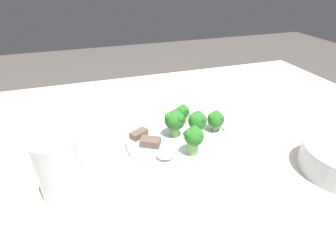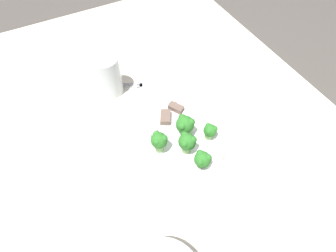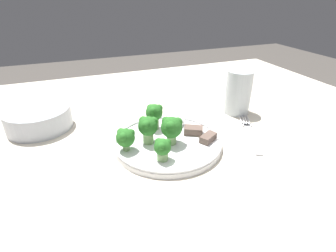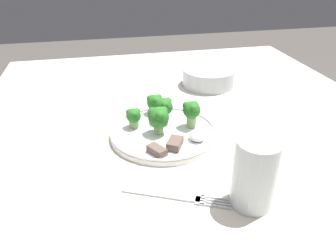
# 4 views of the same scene
# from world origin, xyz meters

# --- Properties ---
(table) EXTENTS (1.37, 1.07, 0.75)m
(table) POSITION_xyz_m (0.00, 0.00, 0.66)
(table) COLOR beige
(table) RESTS_ON ground_plane
(dinner_plate) EXTENTS (0.24, 0.24, 0.02)m
(dinner_plate) POSITION_xyz_m (-0.03, -0.08, 0.76)
(dinner_plate) COLOR white
(dinner_plate) RESTS_ON table
(fork) EXTENTS (0.10, 0.19, 0.00)m
(fork) POSITION_xyz_m (0.18, -0.10, 0.75)
(fork) COLOR silver
(fork) RESTS_ON table
(cream_bowl) EXTENTS (0.16, 0.16, 0.05)m
(cream_bowl) POSITION_xyz_m (-0.30, 0.12, 0.77)
(cream_bowl) COLOR #B7BCC6
(cream_bowl) RESTS_ON table
(drinking_glass) EXTENTS (0.07, 0.07, 0.12)m
(drinking_glass) POSITION_xyz_m (0.22, 0.02, 0.80)
(drinking_glass) COLOR silver
(drinking_glass) RESTS_ON table
(broccoli_floret_near_rim_left) EXTENTS (0.04, 0.03, 0.05)m
(broccoli_floret_near_rim_left) POSITION_xyz_m (-0.06, -0.14, 0.79)
(broccoli_floret_near_rim_left) COLOR #7FA866
(broccoli_floret_near_rim_left) RESTS_ON dinner_plate
(broccoli_floret_center_left) EXTENTS (0.04, 0.04, 0.06)m
(broccoli_floret_center_left) POSITION_xyz_m (-0.07, -0.07, 0.80)
(broccoli_floret_center_left) COLOR #7FA866
(broccoli_floret_center_left) RESTS_ON dinner_plate
(broccoli_floret_back_left) EXTENTS (0.04, 0.04, 0.06)m
(broccoli_floret_back_left) POSITION_xyz_m (-0.04, -0.01, 0.80)
(broccoli_floret_back_left) COLOR #7FA866
(broccoli_floret_back_left) RESTS_ON dinner_plate
(broccoli_floret_front_left) EXTENTS (0.05, 0.05, 0.06)m
(broccoli_floret_front_left) POSITION_xyz_m (-0.02, -0.09, 0.80)
(broccoli_floret_front_left) COLOR #7FA866
(broccoli_floret_front_left) RESTS_ON dinner_plate
(broccoli_floret_center_back) EXTENTS (0.04, 0.04, 0.05)m
(broccoli_floret_center_back) POSITION_xyz_m (-0.12, -0.08, 0.79)
(broccoli_floret_center_back) COLOR #7FA866
(broccoli_floret_center_back) RESTS_ON dinner_plate
(meat_slice_front_slice) EXTENTS (0.05, 0.04, 0.02)m
(meat_slice_front_slice) POSITION_xyz_m (0.06, -0.11, 0.77)
(meat_slice_front_slice) COLOR brown
(meat_slice_front_slice) RESTS_ON dinner_plate
(meat_slice_middle_slice) EXTENTS (0.05, 0.05, 0.02)m
(meat_slice_middle_slice) POSITION_xyz_m (0.04, -0.07, 0.77)
(meat_slice_middle_slice) COLOR brown
(meat_slice_middle_slice) RESTS_ON dinner_plate
(sauce_dollop) EXTENTS (0.04, 0.04, 0.02)m
(sauce_dollop) POSITION_xyz_m (0.02, -0.01, 0.77)
(sauce_dollop) COLOR white
(sauce_dollop) RESTS_ON dinner_plate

